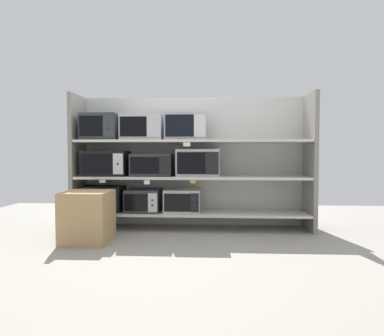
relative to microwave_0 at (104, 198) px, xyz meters
The scene contains 22 objects.
ground 1.54m from the microwave_0, 41.79° to the right, with size 6.83×6.00×0.02m, color gray.
back_panel 1.24m from the microwave_0, 13.63° to the left, with size 3.03×0.04×1.67m, color #B2B2AD.
upright_left 0.57m from the microwave_0, behind, with size 0.05×0.49×1.67m, color gray.
upright_right 2.60m from the microwave_0, ahead, with size 0.05×0.49×1.67m, color gray.
shelf_0 1.13m from the microwave_0, ahead, with size 2.83×0.49×0.03m, color beige.
microwave_0 is the anchor object (origin of this frame).
microwave_1 0.51m from the microwave_0, ahead, with size 0.42×0.44×0.28m.
microwave_2 0.99m from the microwave_0, ahead, with size 0.44×0.41×0.28m.
price_tag_0 0.33m from the microwave_0, 93.50° to the right, with size 0.06×0.00×0.04m, color orange.
shelf_1 1.15m from the microwave_0, ahead, with size 2.83×0.49×0.03m, color beige.
microwave_3 0.45m from the microwave_0, ahead, with size 0.55×0.39×0.31m.
microwave_4 0.75m from the microwave_0, ahead, with size 0.50×0.39×0.28m.
microwave_5 1.27m from the microwave_0, ahead, with size 0.52×0.39×0.33m.
price_tag_1 0.35m from the microwave_0, 75.87° to the right, with size 0.07×0.00×0.03m, color beige.
price_tag_2 0.68m from the microwave_0, 22.47° to the right, with size 0.07×0.00×0.05m, color white.
price_tag_3 1.19m from the microwave_0, 12.19° to the right, with size 0.06×0.00×0.03m, color orange.
shelf_2 1.33m from the microwave_0, ahead, with size 2.83×0.49×0.03m, color beige.
microwave_6 0.90m from the microwave_0, behind, with size 0.45×0.43×0.32m.
microwave_7 1.02m from the microwave_0, ahead, with size 0.51×0.35×0.31m.
microwave_8 1.37m from the microwave_0, ahead, with size 0.51×0.34×0.33m.
price_tag_4 1.29m from the microwave_0, 12.99° to the right, with size 0.08×0.00×0.05m, color beige.
shipping_carton 0.69m from the microwave_0, 86.75° to the right, with size 0.48×0.48×0.54m, color tan.
Camera 1 is at (0.22, -4.15, 0.94)m, focal length 31.36 mm.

